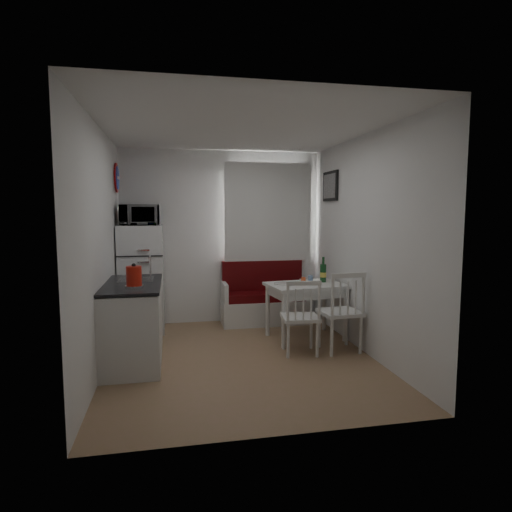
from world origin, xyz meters
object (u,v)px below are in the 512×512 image
(bench, at_px, (264,303))
(wine_bottle, at_px, (323,269))
(kettle, at_px, (134,276))
(kitchen_counter, at_px, (134,322))
(fridge, at_px, (142,279))
(chair_left, at_px, (303,309))
(chair_right, at_px, (343,303))
(microwave, at_px, (140,215))
(dining_table, at_px, (306,290))

(bench, distance_m, wine_bottle, 1.18)
(bench, distance_m, kettle, 2.56)
(wine_bottle, bearing_deg, kitchen_counter, -167.05)
(fridge, bearing_deg, chair_left, -37.18)
(wine_bottle, bearing_deg, kettle, -158.99)
(chair_left, bearing_deg, bench, 100.15)
(chair_right, bearing_deg, microwave, 145.38)
(dining_table, distance_m, wine_bottle, 0.39)
(chair_left, relative_size, chair_right, 0.92)
(bench, relative_size, microwave, 2.53)
(bench, relative_size, kettle, 5.20)
(kettle, height_order, wine_bottle, kettle)
(bench, distance_m, chair_right, 1.71)
(kitchen_counter, bearing_deg, wine_bottle, 12.95)
(microwave, bearing_deg, dining_table, -18.74)
(dining_table, relative_size, kettle, 4.25)
(microwave, bearing_deg, kitchen_counter, -90.94)
(fridge, xyz_separation_m, microwave, (0.00, -0.05, 0.89))
(kitchen_counter, xyz_separation_m, wine_bottle, (2.45, 0.56, 0.45))
(fridge, bearing_deg, wine_bottle, -15.65)
(chair_left, xyz_separation_m, wine_bottle, (0.53, 0.76, 0.35))
(chair_left, bearing_deg, fridge, 148.73)
(kitchen_counter, xyz_separation_m, fridge, (0.02, 1.24, 0.30))
(chair_right, xyz_separation_m, kettle, (-2.37, -0.15, 0.42))
(kitchen_counter, distance_m, chair_right, 2.44)
(fridge, relative_size, kettle, 5.98)
(chair_left, bearing_deg, kitchen_counter, 179.98)
(wine_bottle, bearing_deg, fridge, 164.35)
(bench, xyz_separation_m, kettle, (-1.76, -1.71, 0.72))
(kettle, distance_m, wine_bottle, 2.57)
(kettle, xyz_separation_m, wine_bottle, (2.40, 0.92, -0.12))
(chair_right, xyz_separation_m, microwave, (-2.40, 1.40, 1.04))
(dining_table, relative_size, chair_right, 2.02)
(chair_left, distance_m, chair_right, 0.50)
(wine_bottle, bearing_deg, microwave, 165.45)
(fridge, relative_size, wine_bottle, 4.39)
(fridge, distance_m, microwave, 0.90)
(bench, bearing_deg, fridge, -176.47)
(kitchen_counter, xyz_separation_m, kettle, (0.05, -0.36, 0.57))
(chair_right, relative_size, wine_bottle, 1.54)
(chair_right, distance_m, microwave, 2.97)
(bench, xyz_separation_m, dining_table, (0.37, -0.89, 0.34))
(bench, height_order, microwave, microwave)
(dining_table, distance_m, fridge, 2.29)
(chair_right, height_order, fridge, fridge)
(bench, height_order, wine_bottle, wine_bottle)
(bench, height_order, chair_left, bench)
(kitchen_counter, xyz_separation_m, dining_table, (2.17, 0.46, 0.20))
(bench, relative_size, wine_bottle, 3.82)
(dining_table, xyz_separation_m, microwave, (-2.15, 0.73, 0.99))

